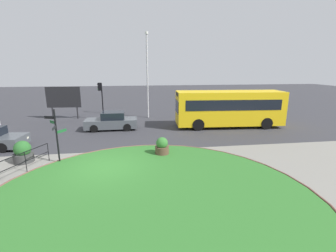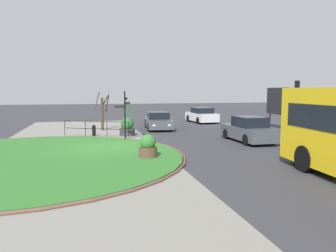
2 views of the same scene
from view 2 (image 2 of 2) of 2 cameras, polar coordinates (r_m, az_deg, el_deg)
ground at (r=17.54m, az=-10.54°, el=-3.88°), size 120.00×120.00×0.00m
sidewalk_paving at (r=17.54m, az=-16.11°, el=-3.98°), size 32.00×8.60×0.02m
grass_island at (r=15.65m, az=-23.02°, el=-5.30°), size 13.51×13.51×0.10m
grass_kerb_ring at (r=15.65m, az=-23.03°, el=-5.28°), size 13.82×13.82×0.11m
signpost_directional at (r=20.06m, az=-7.54°, el=2.42°), size 0.97×1.21×3.03m
bollard_foreground at (r=22.36m, az=-12.91°, el=-0.75°), size 0.24×0.24×0.77m
railing_grass_edge at (r=21.62m, az=-12.55°, el=-0.15°), size 1.94×4.10×1.07m
car_near_lane at (r=20.04m, az=13.98°, el=-0.72°), size 4.35×1.84×1.52m
car_far_lane at (r=31.39m, az=5.95°, el=1.85°), size 4.19×2.14×1.44m
car_trailing at (r=25.84m, az=-1.75°, el=0.86°), size 4.53×2.24×1.37m
traffic_light_near at (r=23.21m, az=21.77°, el=4.99°), size 0.48×0.32×3.72m
billboard_left at (r=26.97m, az=18.76°, el=4.03°), size 3.43×0.39×3.29m
planter_near_signpost at (r=14.54m, az=-3.55°, el=-3.83°), size 0.83×0.83×1.11m
planter_kerbside at (r=22.16m, az=-7.18°, el=-0.28°), size 1.04×1.04×1.24m
street_tree_bare at (r=25.51m, az=-11.46°, el=2.62°), size 0.94×1.16×2.96m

